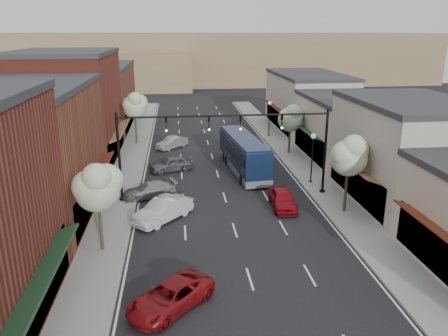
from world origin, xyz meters
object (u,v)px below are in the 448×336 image
object	(u,v)px
parked_car_b	(163,210)
parked_car_d	(171,164)
signal_mast_right	(296,139)
tree_left_far	(135,105)
red_hatchback	(283,199)
coach_bus	(243,153)
lamp_post_far	(269,113)
tree_right_far	(291,117)
parked_car_a	(170,297)
tree_left_near	(97,186)
lamp_post_near	(313,150)
signal_mast_left	(150,143)
parked_car_e	(172,143)
tree_right_near	(350,154)
parked_car_c	(149,190)

from	to	relation	value
parked_car_b	parked_car_d	size ratio (longest dim) A/B	1.15
signal_mast_right	tree_left_far	bearing A→B (deg)	127.71
signal_mast_right	red_hatchback	bearing A→B (deg)	-121.37
coach_bus	lamp_post_far	bearing A→B (deg)	62.78
parked_car_d	signal_mast_right	bearing A→B (deg)	33.25
signal_mast_right	tree_right_far	world-z (taller)	signal_mast_right
parked_car_b	parked_car_d	world-z (taller)	parked_car_b
coach_bus	parked_car_b	distance (m)	12.83
parked_car_a	parked_car_d	bearing A→B (deg)	135.11
parked_car_d	lamp_post_far	bearing A→B (deg)	116.33
signal_mast_right	tree_right_far	xyz separation A→B (m)	(2.73, 11.95, -0.63)
tree_left_near	lamp_post_near	xyz separation A→B (m)	(16.05, 10.56, -1.22)
tree_left_far	parked_car_b	bearing A→B (deg)	-80.92
lamp_post_near	lamp_post_far	world-z (taller)	same
signal_mast_left	parked_car_a	distance (m)	14.74
parked_car_a	tree_left_far	bearing A→B (deg)	142.21
signal_mast_right	parked_car_e	world-z (taller)	signal_mast_right
tree_right_far	tree_left_far	xyz separation A→B (m)	(-16.60, 6.00, 0.61)
lamp_post_far	parked_car_d	bearing A→B (deg)	-133.51
tree_left_far	parked_car_e	xyz separation A→B (m)	(4.05, -2.20, -3.94)
tree_right_near	coach_bus	xyz separation A→B (m)	(-5.83, 10.72, -2.71)
tree_right_far	parked_car_c	xyz separation A→B (m)	(-14.30, -11.30, -3.37)
coach_bus	parked_car_a	world-z (taller)	coach_bus
parked_car_b	parked_car_c	bearing A→B (deg)	147.12
signal_mast_left	tree_right_near	distance (m)	14.55
tree_right_near	tree_right_far	size ratio (longest dim) A/B	1.10
lamp_post_far	parked_car_a	size ratio (longest dim) A/B	0.97
tree_left_near	parked_car_a	bearing A→B (deg)	-56.27
lamp_post_near	parked_car_e	bearing A→B (deg)	132.18
tree_right_far	coach_bus	xyz separation A→B (m)	(-5.83, -5.28, -2.25)
tree_left_near	lamp_post_near	size ratio (longest dim) A/B	1.28
parked_car_c	parked_car_e	xyz separation A→B (m)	(1.75, 15.10, 0.03)
tree_left_near	parked_car_c	distance (m)	9.69
tree_right_near	coach_bus	distance (m)	12.50
parked_car_a	parked_car_c	bearing A→B (deg)	141.78
tree_left_near	red_hatchback	size ratio (longest dim) A/B	1.35
tree_left_near	tree_left_far	world-z (taller)	tree_left_far
tree_right_far	parked_car_c	distance (m)	18.53
signal_mast_right	tree_left_near	xyz separation A→B (m)	(-13.87, -8.05, -0.40)
red_hatchback	parked_car_b	distance (m)	8.92
signal_mast_left	red_hatchback	distance (m)	10.75
parked_car_b	parked_car_c	xyz separation A→B (m)	(-1.18, 4.50, -0.15)
tree_right_far	parked_car_b	bearing A→B (deg)	-129.69
signal_mast_left	tree_left_far	bearing A→B (deg)	98.35
coach_bus	parked_car_c	size ratio (longest dim) A/B	2.55
red_hatchback	parked_car_b	xyz separation A→B (m)	(-8.83, -1.30, 0.06)
tree_right_near	parked_car_b	size ratio (longest dim) A/B	1.26
tree_left_far	parked_car_d	xyz separation A→B (m)	(4.01, -10.63, -3.90)
signal_mast_left	parked_car_c	xyz separation A→B (m)	(-0.33, 0.64, -4.00)
parked_car_e	lamp_post_near	bearing A→B (deg)	-3.62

